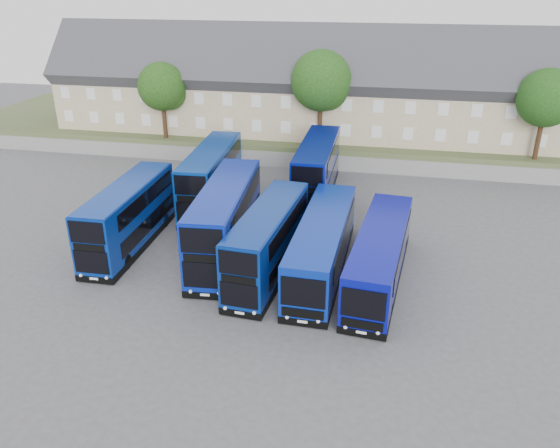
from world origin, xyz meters
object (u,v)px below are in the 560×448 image
Objects in this scene: coach_east_a at (322,246)px; tree_mid at (323,83)px; dd_front_left at (129,217)px; tree_west at (164,88)px; tree_east at (548,100)px; dd_front_mid at (226,222)px.

tree_mid reaches higher than coach_east_a.
tree_west is (-5.53, 20.34, 4.90)m from dd_front_left.
tree_west is (-19.10, 21.23, 5.31)m from coach_east_a.
tree_mid is 20.02m from tree_east.
dd_front_left is 6.93m from dd_front_mid.
dd_front_left is 21.64m from tree_west.
tree_east reaches higher than coach_east_a.
tree_east reaches higher than tree_west.
tree_mid reaches higher than tree_west.
dd_front_mid is (6.92, 0.16, 0.22)m from dd_front_left.
dd_front_left is 24.06m from tree_mid.
dd_front_mid is 21.74m from tree_mid.
dd_front_left is at bearing 176.71° from dd_front_mid.
tree_east is (16.90, 21.23, 5.65)m from coach_east_a.
dd_front_left is 1.21× the size of tree_mid.
tree_west is at bearing -180.00° from tree_east.
tree_west is 16.04m from tree_mid.
dd_front_left is at bearing 177.51° from coach_east_a.
tree_west reaches higher than coach_east_a.
dd_front_mid reaches higher than coach_east_a.
tree_mid is at bearing 99.40° from coach_east_a.
tree_west is 0.94× the size of tree_east.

